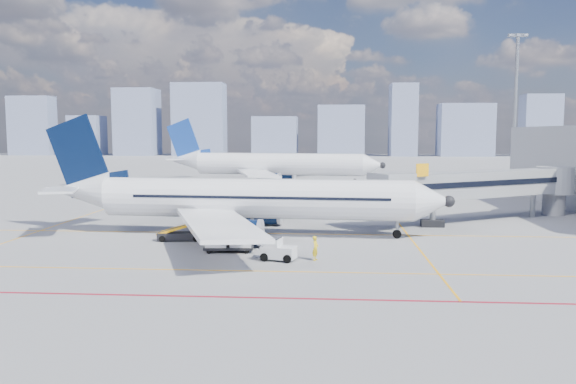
% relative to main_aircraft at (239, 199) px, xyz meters
% --- Properties ---
extents(ground, '(420.00, 420.00, 0.00)m').
position_rel_main_aircraft_xyz_m(ground, '(1.07, -7.27, -3.22)').
color(ground, gray).
rests_on(ground, ground).
extents(apron_markings, '(90.00, 35.12, 0.01)m').
position_rel_main_aircraft_xyz_m(apron_markings, '(0.50, -11.19, -3.22)').
color(apron_markings, '#FFA60D').
rests_on(apron_markings, ground).
extents(jet_bridge, '(23.55, 15.78, 6.30)m').
position_rel_main_aircraft_xyz_m(jet_bridge, '(24.58, 9.64, 0.52)').
color(jet_bridge, gray).
rests_on(jet_bridge, ground).
extents(floodlight_mast_ne, '(3.20, 0.61, 25.45)m').
position_rel_main_aircraft_xyz_m(floodlight_mast_ne, '(39.07, 47.72, 10.36)').
color(floodlight_mast_ne, gray).
rests_on(floodlight_mast_ne, ground).
extents(distant_skyline, '(252.15, 15.73, 29.84)m').
position_rel_main_aircraft_xyz_m(distant_skyline, '(-7.13, 182.73, 8.86)').
color(distant_skyline, slate).
rests_on(distant_skyline, ground).
extents(main_aircraft, '(36.84, 32.07, 10.85)m').
position_rel_main_aircraft_xyz_m(main_aircraft, '(0.00, 0.00, 0.00)').
color(main_aircraft, silver).
rests_on(main_aircraft, ground).
extents(second_aircraft, '(42.62, 36.92, 12.50)m').
position_rel_main_aircraft_xyz_m(second_aircraft, '(-3.08, 57.06, -0.01)').
color(second_aircraft, silver).
rests_on(second_aircraft, ground).
extents(baggage_tug, '(2.64, 1.98, 1.66)m').
position_rel_main_aircraft_xyz_m(baggage_tug, '(4.27, -10.02, -2.43)').
color(baggage_tug, silver).
rests_on(baggage_tug, ground).
extents(cargo_dolly, '(3.86, 1.95, 2.05)m').
position_rel_main_aircraft_xyz_m(cargo_dolly, '(0.32, -7.34, -2.10)').
color(cargo_dolly, black).
rests_on(cargo_dolly, ground).
extents(belt_loader, '(5.41, 1.80, 2.18)m').
position_rel_main_aircraft_xyz_m(belt_loader, '(-4.46, -3.10, -2.66)').
color(belt_loader, black).
rests_on(belt_loader, ground).
extents(ramp_worker, '(0.60, 0.74, 1.76)m').
position_rel_main_aircraft_xyz_m(ramp_worker, '(7.02, -9.81, -2.34)').
color(ramp_worker, gold).
rests_on(ramp_worker, ground).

